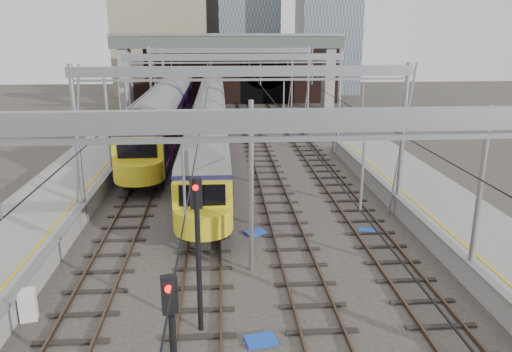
{
  "coord_description": "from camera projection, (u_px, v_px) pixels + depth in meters",
  "views": [
    {
      "loc": [
        -1.18,
        -16.59,
        9.45
      ],
      "look_at": [
        0.6,
        7.64,
        2.4
      ],
      "focal_mm": 35.0,
      "sensor_mm": 36.0,
      "label": 1
    }
  ],
  "objects": [
    {
      "name": "tracks",
      "position": [
        239.0,
        180.0,
        32.97
      ],
      "size": [
        14.4,
        80.0,
        0.22
      ],
      "color": "#4C3828",
      "rests_on": "ground"
    },
    {
      "name": "overbridge",
      "position": [
        228.0,
        50.0,
        60.64
      ],
      "size": [
        28.0,
        3.0,
        9.25
      ],
      "color": "gray",
      "rests_on": "ground"
    },
    {
      "name": "equip_cover_b",
      "position": [
        255.0,
        232.0,
        24.24
      ],
      "size": [
        1.14,
        0.98,
        0.11
      ],
      "primitive_type": "cube",
      "rotation": [
        0.0,
        0.0,
        0.38
      ],
      "color": "blue",
      "rests_on": "ground"
    },
    {
      "name": "retaining_wall",
      "position": [
        238.0,
        71.0,
        67.24
      ],
      "size": [
        28.0,
        2.75,
        9.0
      ],
      "color": "black",
      "rests_on": "ground"
    },
    {
      "name": "overhead_line",
      "position": [
        235.0,
        72.0,
        37.36
      ],
      "size": [
        16.8,
        80.0,
        8.0
      ],
      "color": "gray",
      "rests_on": "ground"
    },
    {
      "name": "signal_near_left",
      "position": [
        173.0,
        345.0,
        10.76
      ],
      "size": [
        0.36,
        0.46,
        4.65
      ],
      "rotation": [
        0.0,
        0.0,
        0.25
      ],
      "color": "black",
      "rests_on": "ground"
    },
    {
      "name": "equip_cover_a",
      "position": [
        261.0,
        340.0,
        15.77
      ],
      "size": [
        1.08,
        0.86,
        0.11
      ],
      "primitive_type": "cube",
      "rotation": [
        0.0,
        0.0,
        0.2
      ],
      "color": "blue",
      "rests_on": "ground"
    },
    {
      "name": "train_main",
      "position": [
        211.0,
        102.0,
        51.63
      ],
      "size": [
        2.72,
        62.81,
        4.7
      ],
      "color": "black",
      "rests_on": "ground"
    },
    {
      "name": "equip_cover_c",
      "position": [
        367.0,
        230.0,
        24.51
      ],
      "size": [
        0.88,
        0.71,
        0.09
      ],
      "primitive_type": "cube",
      "rotation": [
        0.0,
        0.0,
        -0.23
      ],
      "color": "blue",
      "rests_on": "ground"
    },
    {
      "name": "signal_near_centre",
      "position": [
        198.0,
        238.0,
        15.48
      ],
      "size": [
        0.39,
        0.48,
        5.26
      ],
      "rotation": [
        0.0,
        0.0,
        0.1
      ],
      "color": "black",
      "rests_on": "ground"
    },
    {
      "name": "platform_left",
      "position": [
        0.0,
        261.0,
        20.13
      ],
      "size": [
        4.32,
        55.0,
        1.12
      ],
      "color": "gray",
      "rests_on": "ground"
    },
    {
      "name": "train_second",
      "position": [
        167.0,
        108.0,
        46.02
      ],
      "size": [
        3.08,
        35.65,
        5.21
      ],
      "color": "black",
      "rests_on": "ground"
    },
    {
      "name": "relay_cabinet",
      "position": [
        28.0,
        305.0,
        16.87
      ],
      "size": [
        0.64,
        0.57,
        1.11
      ],
      "primitive_type": "cube",
      "rotation": [
        0.0,
        0.0,
        0.23
      ],
      "color": "silver",
      "rests_on": "ground"
    },
    {
      "name": "ground",
      "position": [
        255.0,
        295.0,
        18.61
      ],
      "size": [
        160.0,
        160.0,
        0.0
      ],
      "primitive_type": "plane",
      "color": "#38332D",
      "rests_on": "ground"
    }
  ]
}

